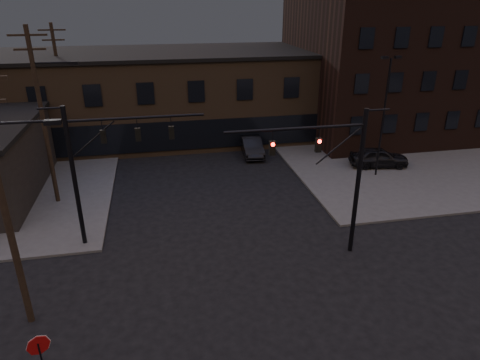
# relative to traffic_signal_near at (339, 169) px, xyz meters

# --- Properties ---
(ground) EXTENTS (140.00, 140.00, 0.00)m
(ground) POSITION_rel_traffic_signal_near_xyz_m (-5.36, -4.50, -4.93)
(ground) COLOR black
(ground) RESTS_ON ground
(sidewalk_ne) EXTENTS (30.00, 30.00, 0.15)m
(sidewalk_ne) POSITION_rel_traffic_signal_near_xyz_m (16.64, 17.50, -4.86)
(sidewalk_ne) COLOR #474744
(sidewalk_ne) RESTS_ON ground
(building_row) EXTENTS (40.00, 12.00, 8.00)m
(building_row) POSITION_rel_traffic_signal_near_xyz_m (-5.36, 23.50, -0.93)
(building_row) COLOR brown
(building_row) RESTS_ON ground
(building_right) EXTENTS (22.00, 16.00, 14.00)m
(building_right) POSITION_rel_traffic_signal_near_xyz_m (16.64, 21.50, 2.07)
(building_right) COLOR black
(building_right) RESTS_ON ground
(traffic_signal_near) EXTENTS (7.12, 0.24, 8.00)m
(traffic_signal_near) POSITION_rel_traffic_signal_near_xyz_m (0.00, 0.00, 0.00)
(traffic_signal_near) COLOR black
(traffic_signal_near) RESTS_ON ground
(traffic_signal_far) EXTENTS (7.12, 0.24, 8.00)m
(traffic_signal_far) POSITION_rel_traffic_signal_near_xyz_m (-12.07, 3.50, 0.08)
(traffic_signal_far) COLOR black
(traffic_signal_far) RESTS_ON ground
(stop_sign) EXTENTS (0.72, 0.33, 2.48)m
(stop_sign) POSITION_rel_traffic_signal_near_xyz_m (-13.36, -6.49, -3.09)
(stop_sign) COLOR black
(stop_sign) RESTS_ON ground
(utility_pole_near) EXTENTS (3.70, 0.28, 11.00)m
(utility_pole_near) POSITION_rel_traffic_signal_near_xyz_m (-14.79, -2.50, 0.94)
(utility_pole_near) COLOR black
(utility_pole_near) RESTS_ON ground
(utility_pole_mid) EXTENTS (3.70, 0.28, 11.50)m
(utility_pole_mid) POSITION_rel_traffic_signal_near_xyz_m (-15.79, 9.50, 1.19)
(utility_pole_mid) COLOR black
(utility_pole_mid) RESTS_ON ground
(utility_pole_far) EXTENTS (2.20, 0.28, 11.00)m
(utility_pole_far) POSITION_rel_traffic_signal_near_xyz_m (-16.86, 21.50, 0.85)
(utility_pole_far) COLOR black
(utility_pole_far) RESTS_ON ground
(lot_light_a) EXTENTS (1.50, 0.28, 9.14)m
(lot_light_a) POSITION_rel_traffic_signal_near_xyz_m (7.64, 9.50, 0.58)
(lot_light_a) COLOR black
(lot_light_a) RESTS_ON ground
(lot_light_b) EXTENTS (1.50, 0.28, 9.14)m
(lot_light_b) POSITION_rel_traffic_signal_near_xyz_m (13.64, 14.50, 0.58)
(lot_light_b) COLOR black
(lot_light_b) RESTS_ON ground
(parked_car_lot_a) EXTENTS (4.89, 2.64, 1.58)m
(parked_car_lot_a) POSITION_rel_traffic_signal_near_xyz_m (8.70, 11.16, -3.99)
(parked_car_lot_a) COLOR black
(parked_car_lot_a) RESTS_ON sidewalk_ne
(parked_car_lot_b) EXTENTS (5.41, 3.75, 1.45)m
(parked_car_lot_b) POSITION_rel_traffic_signal_near_xyz_m (8.34, 18.88, -4.05)
(parked_car_lot_b) COLOR #A9A9AB
(parked_car_lot_b) RESTS_ON sidewalk_ne
(car_crossing) EXTENTS (1.96, 4.88, 1.58)m
(car_crossing) POSITION_rel_traffic_signal_near_xyz_m (-0.76, 16.34, -4.14)
(car_crossing) COLOR black
(car_crossing) RESTS_ON ground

